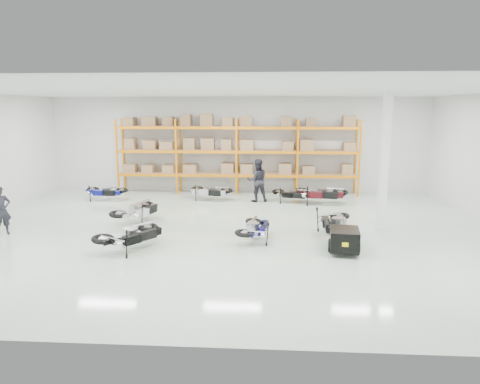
# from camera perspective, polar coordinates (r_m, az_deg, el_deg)

# --- Properties ---
(room) EXTENTS (18.00, 18.00, 18.00)m
(room) POSITION_cam_1_polar(r_m,az_deg,el_deg) (13.71, -2.26, 3.86)
(room) COLOR beige
(room) RESTS_ON ground
(pallet_rack) EXTENTS (11.28, 0.98, 3.62)m
(pallet_rack) POSITION_cam_1_polar(r_m,az_deg,el_deg) (20.11, -0.40, 6.18)
(pallet_rack) COLOR orange
(pallet_rack) RESTS_ON ground
(structural_column) EXTENTS (0.25, 0.25, 4.50)m
(structural_column) POSITION_cam_1_polar(r_m,az_deg,el_deg) (14.65, 18.68, 3.74)
(structural_column) COLOR white
(structural_column) RESTS_ON ground
(moto_blue_centre) EXTENTS (1.08, 1.74, 1.05)m
(moto_blue_centre) POSITION_cam_1_polar(r_m,az_deg,el_deg) (13.03, 2.09, -4.39)
(moto_blue_centre) COLOR #070644
(moto_blue_centre) RESTS_ON ground
(moto_silver_left) EXTENTS (1.48, 2.09, 1.22)m
(moto_silver_left) POSITION_cam_1_polar(r_m,az_deg,el_deg) (15.40, -13.44, -1.96)
(moto_silver_left) COLOR #B8BAC0
(moto_silver_left) RESTS_ON ground
(moto_black_far_left) EXTENTS (1.82, 2.01, 1.19)m
(moto_black_far_left) POSITION_cam_1_polar(r_m,az_deg,el_deg) (12.54, -14.34, -5.07)
(moto_black_far_left) COLOR black
(moto_black_far_left) RESTS_ON ground
(moto_touring_right) EXTENTS (1.02, 1.91, 1.21)m
(moto_touring_right) POSITION_cam_1_polar(r_m,az_deg,el_deg) (13.73, 12.62, -3.54)
(moto_touring_right) COLOR black
(moto_touring_right) RESTS_ON ground
(trailer) EXTENTS (0.89, 1.67, 0.69)m
(trailer) POSITION_cam_1_polar(r_m,az_deg,el_deg) (12.26, 13.74, -6.17)
(trailer) COLOR black
(trailer) RESTS_ON ground
(moto_back_a) EXTENTS (1.74, 1.01, 1.07)m
(moto_back_a) POSITION_cam_1_polar(r_m,az_deg,el_deg) (19.66, -17.60, 0.40)
(moto_back_a) COLOR navy
(moto_back_a) RESTS_ON ground
(moto_back_b) EXTENTS (1.84, 1.24, 1.09)m
(moto_back_b) POSITION_cam_1_polar(r_m,az_deg,el_deg) (18.82, -4.06, 0.46)
(moto_back_b) COLOR #B4B7BE
(moto_back_b) RESTS_ON ground
(moto_back_c) EXTENTS (1.72, 1.12, 1.02)m
(moto_back_c) POSITION_cam_1_polar(r_m,az_deg,el_deg) (18.45, 7.01, 0.09)
(moto_back_c) COLOR black
(moto_back_c) RESTS_ON ground
(moto_back_d) EXTENTS (2.04, 1.22, 1.25)m
(moto_back_d) POSITION_cam_1_polar(r_m,az_deg,el_deg) (18.31, 10.74, 0.24)
(moto_back_d) COLOR #410D13
(moto_back_d) RESTS_ON ground
(person_left) EXTENTS (0.67, 0.68, 1.58)m
(person_left) POSITION_cam_1_polar(r_m,az_deg,el_deg) (15.53, -29.23, -2.19)
(person_left) COLOR black
(person_left) RESTS_ON ground
(person_back) EXTENTS (1.04, 0.89, 1.85)m
(person_back) POSITION_cam_1_polar(r_m,az_deg,el_deg) (18.43, 2.31, 1.56)
(person_back) COLOR black
(person_back) RESTS_ON ground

